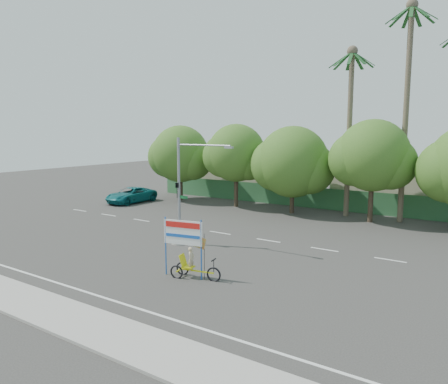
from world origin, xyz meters
The scene contains 14 objects.
ground centered at (0.00, 0.00, 0.00)m, with size 120.00×120.00×0.00m, color #33302D.
sidewalk_near centered at (0.00, -7.50, 0.06)m, with size 50.00×2.40×0.12m, color gray.
fence centered at (0.00, 21.50, 1.00)m, with size 38.00×0.08×2.00m, color #336B3D.
building_left centered at (-10.00, 26.00, 2.00)m, with size 12.00×8.00×4.00m, color beige.
building_right centered at (8.00, 26.00, 1.80)m, with size 14.00×8.00×3.60m, color beige.
tree_far_left centered at (-14.05, 18.00, 4.76)m, with size 7.14×6.00×7.96m.
tree_left centered at (-7.05, 18.00, 5.06)m, with size 6.66×5.60×8.07m.
tree_center centered at (-1.05, 18.00, 4.47)m, with size 7.62×6.40×7.85m.
tree_right centered at (5.95, 18.00, 5.24)m, with size 6.90×5.80×8.36m.
palm_tall centered at (8.00, 19.50, 10.46)m, with size 3.73×3.79×17.45m.
palm_short centered at (3.50, 19.50, 8.86)m, with size 3.73×3.79×14.45m.
traffic_signal centered at (-2.20, 3.98, 2.92)m, with size 4.72×1.10×7.00m.
trike_billboard centered at (2.21, -0.93, 1.25)m, with size 3.12×1.06×3.11m.
pickup_truck centered at (-17.30, 13.90, 0.78)m, with size 2.60×5.63×1.57m, color #0F686C.
Camera 1 is at (15.74, -17.69, 7.49)m, focal length 35.00 mm.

